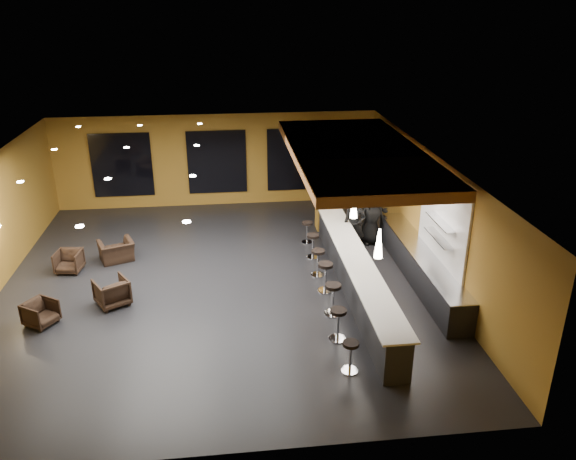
{
  "coord_description": "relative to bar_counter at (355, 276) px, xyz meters",
  "views": [
    {
      "loc": [
        0.28,
        -14.2,
        7.51
      ],
      "look_at": [
        2.0,
        0.5,
        1.3
      ],
      "focal_mm": 35.0,
      "sensor_mm": 36.0,
      "label": 1
    }
  ],
  "objects": [
    {
      "name": "wall_back",
      "position": [
        -3.65,
        7.55,
        1.25
      ],
      "size": [
        12.0,
        0.1,
        3.5
      ],
      "primitive_type": "cube",
      "color": "olive",
      "rests_on": "floor"
    },
    {
      "name": "wall_shelf_upper",
      "position": [
        2.17,
        -0.2,
        1.55
      ],
      "size": [
        0.3,
        1.5,
        0.03
      ],
      "primitive_type": "cube",
      "color": "silver",
      "rests_on": "wall_right"
    },
    {
      "name": "bar_stool_3",
      "position": [
        -0.79,
        0.14,
        0.04
      ],
      "size": [
        0.43,
        0.43,
        0.85
      ],
      "rotation": [
        0.0,
        0.0,
        -0.08
      ],
      "color": "silver",
      "rests_on": "floor"
    },
    {
      "name": "armchair_b",
      "position": [
        -6.44,
        0.1,
        -0.13
      ],
      "size": [
        1.08,
        1.09,
        0.73
      ],
      "primitive_type": "imported",
      "rotation": [
        0.0,
        0.0,
        3.67
      ],
      "color": "black",
      "rests_on": "floor"
    },
    {
      "name": "wall_front",
      "position": [
        -3.65,
        -5.55,
        1.25
      ],
      "size": [
        12.0,
        0.1,
        3.5
      ],
      "primitive_type": "cube",
      "color": "olive",
      "rests_on": "floor"
    },
    {
      "name": "wall_shelf_lower",
      "position": [
        2.17,
        -0.2,
        1.1
      ],
      "size": [
        0.3,
        1.5,
        0.03
      ],
      "primitive_type": "cube",
      "color": "silver",
      "rests_on": "wall_right"
    },
    {
      "name": "staff_b",
      "position": [
        1.39,
        3.4,
        0.45
      ],
      "size": [
        0.94,
        0.75,
        1.89
      ],
      "primitive_type": "imported",
      "rotation": [
        0.0,
        0.0,
        -0.03
      ],
      "color": "black",
      "rests_on": "floor"
    },
    {
      "name": "bar_counter",
      "position": [
        0.0,
        0.0,
        0.0
      ],
      "size": [
        0.6,
        8.0,
        1.0
      ],
      "primitive_type": "cube",
      "color": "black",
      "rests_on": "floor"
    },
    {
      "name": "staff_a",
      "position": [
        0.52,
        2.46,
        0.44
      ],
      "size": [
        0.79,
        0.64,
        1.89
      ],
      "primitive_type": "imported",
      "rotation": [
        0.0,
        0.0,
        -0.31
      ],
      "color": "black",
      "rests_on": "floor"
    },
    {
      "name": "bar_stool_2",
      "position": [
        -0.81,
        -1.07,
        0.05
      ],
      "size": [
        0.43,
        0.43,
        0.85
      ],
      "rotation": [
        0.0,
        0.0,
        0.04
      ],
      "color": "silver",
      "rests_on": "floor"
    },
    {
      "name": "pendant_1",
      "position": [
        0.0,
        0.5,
        1.85
      ],
      "size": [
        0.2,
        0.2,
        0.7
      ],
      "primitive_type": "cone",
      "color": "white",
      "rests_on": "wood_soffit"
    },
    {
      "name": "floor",
      "position": [
        -3.65,
        1.0,
        -0.55
      ],
      "size": [
        12.0,
        13.0,
        0.1
      ],
      "primitive_type": "cube",
      "color": "black",
      "rests_on": "ground"
    },
    {
      "name": "bar_stool_0",
      "position": [
        -0.89,
        -3.42,
        -0.03
      ],
      "size": [
        0.37,
        0.37,
        0.73
      ],
      "rotation": [
        0.0,
        0.0,
        -0.27
      ],
      "color": "silver",
      "rests_on": "floor"
    },
    {
      "name": "prep_top",
      "position": [
        2.0,
        0.5,
        0.39
      ],
      "size": [
        0.72,
        6.0,
        0.03
      ],
      "primitive_type": "cube",
      "color": "silver",
      "rests_on": "prep_counter"
    },
    {
      "name": "window_center",
      "position": [
        -3.65,
        7.44,
        1.2
      ],
      "size": [
        2.2,
        0.06,
        2.4
      ],
      "primitive_type": "cube",
      "color": "black",
      "rests_on": "wall_back"
    },
    {
      "name": "wall_right",
      "position": [
        2.4,
        1.0,
        1.25
      ],
      "size": [
        0.1,
        13.0,
        3.5
      ],
      "primitive_type": "cube",
      "color": "olive",
      "rests_on": "floor"
    },
    {
      "name": "bar_stool_6",
      "position": [
        -0.79,
        3.45,
        -0.04
      ],
      "size": [
        0.37,
        0.37,
        0.73
      ],
      "rotation": [
        0.0,
        0.0,
        0.38
      ],
      "color": "silver",
      "rests_on": "floor"
    },
    {
      "name": "wood_soffit",
      "position": [
        0.35,
        2.0,
        2.86
      ],
      "size": [
        3.6,
        8.0,
        0.28
      ],
      "primitive_type": "cube",
      "color": "#A66430",
      "rests_on": "ceiling"
    },
    {
      "name": "pendant_2",
      "position": [
        0.0,
        3.0,
        1.85
      ],
      "size": [
        0.2,
        0.2,
        0.7
      ],
      "primitive_type": "cone",
      "color": "white",
      "rests_on": "wood_soffit"
    },
    {
      "name": "armchair_c",
      "position": [
        -8.02,
        2.19,
        -0.17
      ],
      "size": [
        0.79,
        0.8,
        0.65
      ],
      "primitive_type": "imported",
      "rotation": [
        0.0,
        0.0,
        -0.13
      ],
      "color": "black",
      "rests_on": "floor"
    },
    {
      "name": "bar_stool_5",
      "position": [
        -0.79,
        2.31,
        -0.01
      ],
      "size": [
        0.39,
        0.39,
        0.77
      ],
      "rotation": [
        0.0,
        0.0,
        -0.28
      ],
      "color": "silver",
      "rests_on": "floor"
    },
    {
      "name": "ceiling",
      "position": [
        -3.65,
        1.0,
        3.05
      ],
      "size": [
        12.0,
        13.0,
        0.1
      ],
      "primitive_type": "cube",
      "color": "black"
    },
    {
      "name": "bar_stool_1",
      "position": [
        -0.91,
        -2.19,
        0.02
      ],
      "size": [
        0.41,
        0.41,
        0.81
      ],
      "rotation": [
        0.0,
        0.0,
        0.42
      ],
      "color": "silver",
      "rests_on": "floor"
    },
    {
      "name": "prep_counter",
      "position": [
        2.0,
        0.5,
        -0.07
      ],
      "size": [
        0.7,
        6.0,
        0.86
      ],
      "primitive_type": "cube",
      "color": "black",
      "rests_on": "floor"
    },
    {
      "name": "pendant_0",
      "position": [
        0.0,
        -2.0,
        1.85
      ],
      "size": [
        0.2,
        0.2,
        0.7
      ],
      "primitive_type": "cone",
      "color": "white",
      "rests_on": "wood_soffit"
    },
    {
      "name": "window_right",
      "position": [
        -0.65,
        7.44,
        1.2
      ],
      "size": [
        2.2,
        0.06,
        2.4
      ],
      "primitive_type": "cube",
      "color": "black",
      "rests_on": "wall_back"
    },
    {
      "name": "bar_top",
      "position": [
        0.0,
        0.0,
        0.52
      ],
      "size": [
        0.78,
        8.1,
        0.05
      ],
      "primitive_type": "cube",
      "color": "silver",
      "rests_on": "bar_counter"
    },
    {
      "name": "tile_backsplash",
      "position": [
        2.31,
        0.0,
        1.5
      ],
      "size": [
        0.06,
        3.2,
        2.4
      ],
      "primitive_type": "cube",
      "color": "white",
      "rests_on": "wall_right"
    },
    {
      "name": "armchair_d",
      "position": [
        -6.76,
        2.8,
        -0.18
      ],
      "size": [
        1.23,
        1.16,
        0.64
      ],
      "primitive_type": "imported",
      "rotation": [
        0.0,
        0.0,
        3.51
      ],
      "color": "black",
      "rests_on": "floor"
    },
    {
      "name": "column",
      "position": [
        0.0,
        4.6,
        1.25
      ],
      "size": [
        0.6,
        0.6,
        3.5
      ],
      "primitive_type": "cube",
      "color": "#A27024",
      "rests_on": "floor"
    },
    {
      "name": "staff_c",
      "position": [
        1.27,
        3.18,
        0.37
      ],
      "size": [
        0.87,
        0.58,
        1.74
      ],
      "primitive_type": "imported",
      "rotation": [
        0.0,
        0.0,
        0.03
      ],
      "color": "black",
      "rests_on": "floor"
    },
    {
      "name": "armchair_a",
      "position": [
        -8.02,
        -0.69,
        -0.19
      ],
      "size": [
        0.95,
        0.94,
        0.63
      ],
      "primitive_type": "imported",
      "rotation": [
        0.0,
        0.0,
        0.99
      ],
      "color": "black",
      "rests_on": "floor"
    },
    {
      "name": "window_left",
      "position": [
        -7.15,
        7.44,
        1.2
      ],
      "size": [
        2.2,
        0.06,
        2.4
      ],
      "primitive_type": "cube",
      "color": "black",
      "rests_on": "wall_back"
    },
    {
      "name": "bar_stool_4",
      "position": [
        -0.83,
        1.11,
        0.01
      ],
      "size": [
        0.4,
        0.4,
        0.8
      ],
      "rotation": [
        0.0,
        0.0,
        -0.17
      ],
      "color": "silver",
      "rests_on": "floor"
    }
  ]
}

